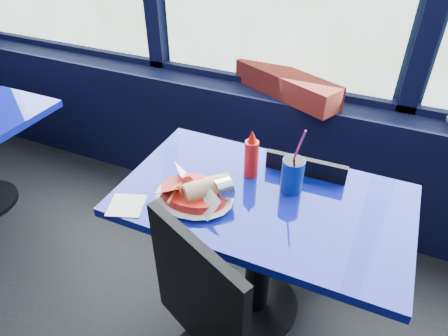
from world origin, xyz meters
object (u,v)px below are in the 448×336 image
chair_near_back (304,205)px  planter_box (286,84)px  near_table (261,228)px  ketchup_bottle (251,156)px  food_basket (195,193)px  soda_cup (293,174)px

chair_near_back → planter_box: planter_box is taller
planter_box → near_table: bearing=-53.7°
near_table → ketchup_bottle: size_ratio=5.20×
near_table → planter_box: 0.93m
planter_box → food_basket: bearing=-69.3°
chair_near_back → food_basket: bearing=50.2°
chair_near_back → soda_cup: 0.42m
planter_box → soda_cup: size_ratio=2.14×
soda_cup → ketchup_bottle: bearing=172.8°
near_table → chair_near_back: 0.36m
planter_box → soda_cup: soda_cup is taller
chair_near_back → ketchup_bottle: ketchup_bottle is taller
food_basket → chair_near_back: bearing=29.3°
chair_near_back → food_basket: 0.67m
ketchup_bottle → chair_near_back: bearing=42.9°
near_table → ketchup_bottle: (-0.10, 0.12, 0.28)m
chair_near_back → soda_cup: (-0.03, -0.23, 0.35)m
near_table → chair_near_back: chair_near_back is taller
chair_near_back → food_basket: size_ratio=2.29×
planter_box → soda_cup: 0.81m
near_table → food_basket: food_basket is taller
soda_cup → near_table: bearing=-133.3°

